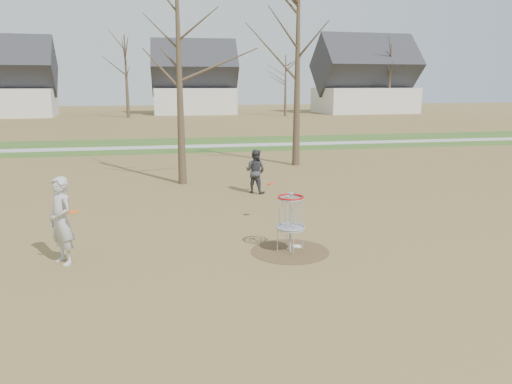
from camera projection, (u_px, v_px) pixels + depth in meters
ground at (290, 251)px, 11.47m from camera, size 160.00×160.00×0.00m
green_band at (204, 144)px, 31.59m from camera, size 160.00×8.00×0.01m
footpath at (206, 146)px, 30.63m from camera, size 160.00×1.50×0.01m
dirt_circle at (290, 251)px, 11.47m from camera, size 1.80×1.80×0.01m
player_standing at (61, 221)px, 10.51m from camera, size 0.78×0.82×1.89m
player_throwing at (255, 171)px, 17.45m from camera, size 0.95×0.92×1.54m
disc_grounded at (297, 246)px, 11.76m from camera, size 0.22×0.22×0.02m
discs_in_play at (191, 195)px, 12.07m from camera, size 4.98×2.88×0.16m
disc_golf_basket at (291, 213)px, 11.27m from camera, size 0.64×0.64×1.35m
bare_trees at (207, 66)px, 44.96m from camera, size 52.62×44.98×9.00m
houses_row at (214, 85)px, 61.91m from camera, size 56.51×10.01×7.26m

